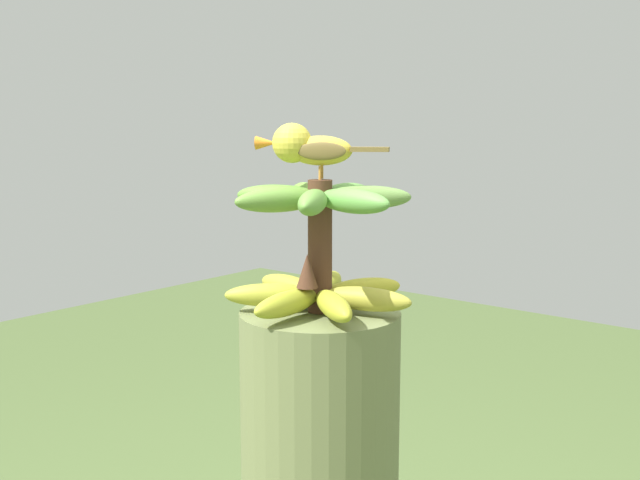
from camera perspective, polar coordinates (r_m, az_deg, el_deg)
The scene contains 2 objects.
banana_bunch at distance 1.26m, azimuth -0.02°, elevation -0.54°, with size 0.33×0.32×0.23m.
perched_bird at distance 1.27m, azimuth -1.05°, elevation 7.15°, with size 0.21×0.14×0.10m.
Camera 1 is at (0.79, -0.97, 1.31)m, focal length 41.79 mm.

